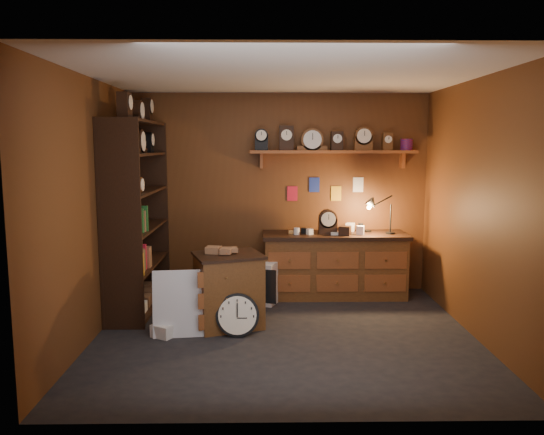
{
  "coord_description": "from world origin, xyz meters",
  "views": [
    {
      "loc": [
        -0.22,
        -5.43,
        2.01
      ],
      "look_at": [
        -0.13,
        0.35,
        1.22
      ],
      "focal_mm": 35.0,
      "sensor_mm": 36.0,
      "label": 1
    }
  ],
  "objects_px": {
    "low_cabinet": "(228,287)",
    "shelving_unit": "(134,208)",
    "workbench": "(335,261)",
    "big_round_clock": "(237,315)"
  },
  "relations": [
    {
      "from": "low_cabinet",
      "to": "shelving_unit",
      "type": "bearing_deg",
      "value": 131.09
    },
    {
      "from": "shelving_unit",
      "to": "low_cabinet",
      "type": "relative_size",
      "value": 2.83
    },
    {
      "from": "workbench",
      "to": "low_cabinet",
      "type": "bearing_deg",
      "value": -138.58
    },
    {
      "from": "workbench",
      "to": "low_cabinet",
      "type": "height_order",
      "value": "workbench"
    },
    {
      "from": "big_round_clock",
      "to": "workbench",
      "type": "bearing_deg",
      "value": 50.58
    },
    {
      "from": "shelving_unit",
      "to": "big_round_clock",
      "type": "bearing_deg",
      "value": -37.62
    },
    {
      "from": "workbench",
      "to": "low_cabinet",
      "type": "relative_size",
      "value": 2.1
    },
    {
      "from": "low_cabinet",
      "to": "big_round_clock",
      "type": "distance_m",
      "value": 0.4
    },
    {
      "from": "low_cabinet",
      "to": "big_round_clock",
      "type": "xyz_separation_m",
      "value": [
        0.11,
        -0.31,
        -0.22
      ]
    },
    {
      "from": "shelving_unit",
      "to": "workbench",
      "type": "xyz_separation_m",
      "value": [
        2.51,
        0.49,
        -0.78
      ]
    }
  ]
}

